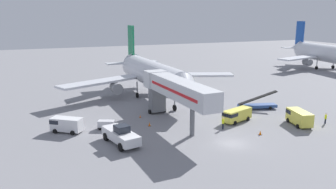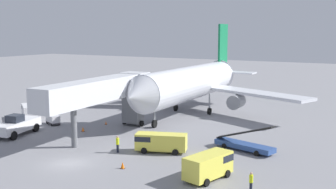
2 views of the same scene
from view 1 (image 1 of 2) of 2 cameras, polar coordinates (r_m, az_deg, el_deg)
name	(u,v)px [view 1 (image 1 of 2)]	position (r m, az deg, el deg)	size (l,w,h in m)	color
ground_plane	(232,144)	(47.09, 10.62, -8.09)	(300.00, 300.00, 0.00)	gray
airplane_at_gate	(151,74)	(71.15, -2.78, 3.49)	(38.83, 35.30, 14.45)	silver
jet_bridge	(174,89)	(52.90, 1.05, 0.87)	(4.05, 20.28, 7.45)	silver
pushback_tug	(121,135)	(46.25, -7.86, -6.74)	(3.80, 7.42, 2.70)	white
belt_loader_truck	(257,105)	(64.82, 14.69, -1.68)	(7.28, 3.43, 3.32)	#2D4C8E
service_van_mid_left	(237,115)	(56.22, 11.37, -3.32)	(5.86, 3.58, 2.07)	#E5DB4C
service_van_far_right	(66,124)	(52.51, -16.67, -4.75)	(4.81, 4.29, 2.18)	white
service_van_near_right	(299,117)	(57.43, 21.00, -3.48)	(3.16, 5.31, 2.30)	#E5DB4C
baggage_cart_rear_right	(106,124)	(52.58, -10.25, -4.93)	(2.76, 2.13, 1.34)	#38383D
ground_crew_worker_foreground	(326,118)	(59.72, 24.82, -3.62)	(0.36, 0.36, 1.71)	#1E2333
ground_crew_worker_midground	(223,123)	(52.31, 9.18, -4.71)	(0.43, 0.43, 1.86)	#1E2333
safety_cone_alpha	(260,133)	(51.26, 15.16, -6.17)	(0.43, 0.43, 0.66)	black
safety_cone_bravo	(140,116)	(57.75, -4.67, -3.64)	(0.31, 0.31, 0.48)	black
safety_cone_charlie	(149,124)	(53.32, -3.11, -4.97)	(0.42, 0.42, 0.64)	black
airplane_background	(328,53)	(119.16, 25.10, 6.22)	(35.52, 37.81, 14.76)	silver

